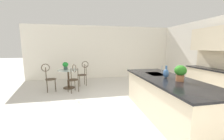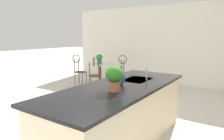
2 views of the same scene
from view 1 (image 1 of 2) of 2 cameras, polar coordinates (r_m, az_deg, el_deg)
name	(u,v)px [view 1 (image 1 of 2)]	position (r m, az deg, el deg)	size (l,w,h in m)	color
ground_plane	(128,113)	(3.71, 6.36, -16.90)	(40.00, 40.00, 0.00)	beige
wall_left_window	(104,52)	(7.50, -3.42, 7.17)	(0.12, 7.80, 2.70)	silver
kitchen_island	(166,97)	(3.62, 21.13, -10.19)	(2.80, 1.06, 0.92)	beige
back_counter_run	(221,83)	(5.65, 37.84, -4.31)	(2.44, 0.64, 1.52)	beige
bistro_table	(68,77)	(5.85, -17.29, -2.80)	(0.80, 0.80, 0.74)	#3D2D1E
chair_near_window	(83,72)	(6.08, -11.63, -0.90)	(0.46, 0.52, 1.04)	#3D2D1E
chair_by_island	(49,76)	(5.63, -24.28, -2.37)	(0.46, 0.52, 1.04)	#3D2D1E
chair_toward_desk	(74,77)	(5.21, -15.40, -2.75)	(0.52, 0.52, 1.04)	#3D2D1E
sink_faucet	(162,70)	(4.03, 19.62, 0.16)	(0.02, 0.02, 0.22)	#B2B5BA
potted_plant_on_table	(65,65)	(5.87, -18.43, 1.83)	(0.22, 0.22, 0.31)	#385147
potted_plant_counter_near	(180,72)	(3.28, 26.06, -0.77)	(0.24, 0.24, 0.34)	#9E603D
vase_on_counter	(166,73)	(3.51, 21.10, -1.22)	(0.13, 0.13, 0.29)	#386099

